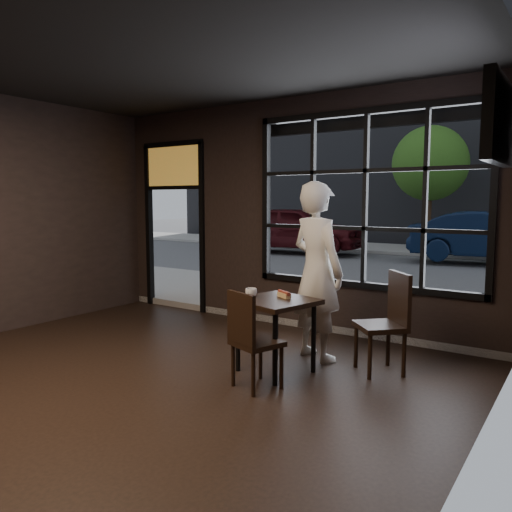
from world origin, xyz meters
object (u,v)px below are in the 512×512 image
Objects in this scene: man at (317,271)px; navy_car at (489,237)px; cafe_table at (276,335)px; chair_near at (257,339)px.

man is 0.48× the size of navy_car.
man reaches higher than navy_car.
navy_car is at bearing 102.25° from cafe_table.
navy_car is (0.30, 10.66, 0.40)m from cafe_table.
chair_near is 0.23× the size of navy_car.
man is at bearing -73.20° from chair_near.
cafe_table is at bearing -59.80° from chair_near.
chair_near is (0.09, -0.48, 0.08)m from cafe_table.
man is (0.05, 1.13, 0.53)m from chair_near.
chair_near is 1.25m from man.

